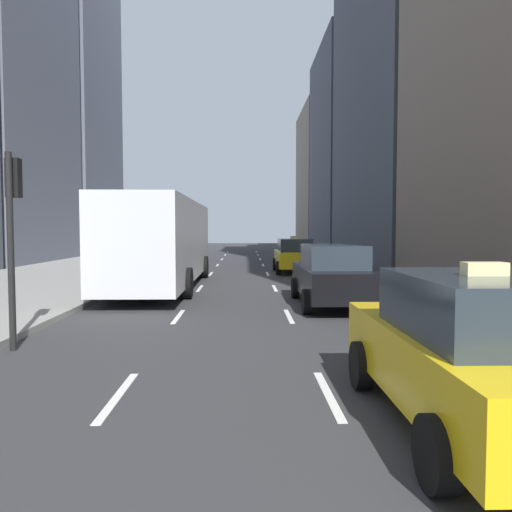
{
  "coord_description": "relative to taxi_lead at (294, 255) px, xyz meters",
  "views": [
    {
      "loc": [
        1.49,
        1.46,
        2.22
      ],
      "look_at": [
        1.8,
        15.43,
        1.46
      ],
      "focal_mm": 35.0,
      "sensor_mm": 36.0,
      "label": 1
    }
  ],
  "objects": [
    {
      "name": "sidewalk_left",
      "position": [
        -11.0,
        0.27,
        -0.81
      ],
      "size": [
        8.0,
        66.0,
        0.15
      ],
      "primitive_type": "cube",
      "color": "gray",
      "rests_on": "ground"
    },
    {
      "name": "lane_markings",
      "position": [
        -1.4,
        -3.73,
        -0.87
      ],
      "size": [
        5.72,
        56.0,
        0.01
      ],
      "color": "white",
      "rests_on": "ground"
    },
    {
      "name": "traffic_light_pole",
      "position": [
        -6.75,
        -16.08,
        1.53
      ],
      "size": [
        0.24,
        0.42,
        3.6
      ],
      "color": "black",
      "rests_on": "ground"
    },
    {
      "name": "building_row_right",
      "position": [
        8.0,
        5.83,
        12.66
      ],
      "size": [
        6.0,
        76.89,
        36.69
      ],
      "color": "gray",
      "rests_on": "ground"
    },
    {
      "name": "taxi_second",
      "position": [
        0.0,
        -19.92,
        0.0
      ],
      "size": [
        2.02,
        4.4,
        1.87
      ],
      "color": "yellow",
      "rests_on": "ground"
    },
    {
      "name": "sedan_black_near",
      "position": [
        0.0,
        -10.98,
        0.02
      ],
      "size": [
        2.02,
        4.91,
        1.77
      ],
      "color": "black",
      "rests_on": "ground"
    },
    {
      "name": "city_bus",
      "position": [
        -5.61,
        -6.25,
        0.91
      ],
      "size": [
        2.8,
        11.61,
        3.25
      ],
      "color": "silver",
      "rests_on": "ground"
    },
    {
      "name": "taxi_lead",
      "position": [
        0.0,
        0.0,
        0.0
      ],
      "size": [
        2.02,
        4.4,
        1.87
      ],
      "color": "yellow",
      "rests_on": "ground"
    }
  ]
}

